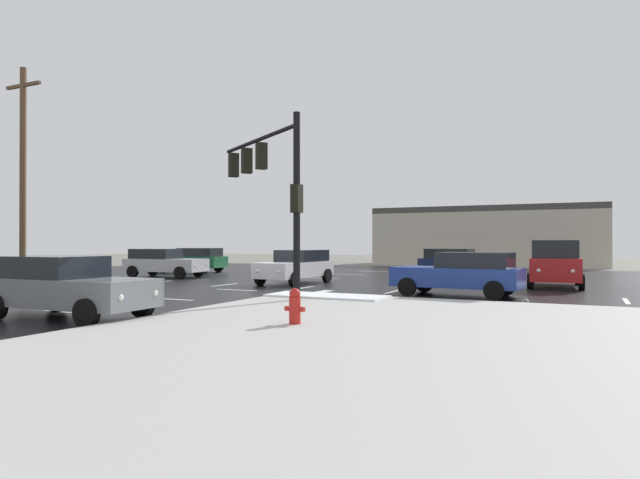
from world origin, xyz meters
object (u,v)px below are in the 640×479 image
at_px(sedan_green, 193,259).
at_px(sedan_grey, 65,286).
at_px(traffic_signal_mast, 270,176).
at_px(sedan_blue, 461,273).
at_px(sedan_white, 297,266).
at_px(sedan_navy, 458,262).
at_px(utility_pole_mid, 23,172).
at_px(suv_red, 555,262).
at_px(sedan_silver, 163,262).
at_px(fire_hydrant, 295,306).

height_order(sedan_green, sedan_grey, same).
xyz_separation_m(traffic_signal_mast, sedan_blue, (5.85, 3.60, -3.41)).
bearing_deg(sedan_white, sedan_navy, 148.24).
bearing_deg(sedan_navy, sedan_white, -119.14).
distance_m(sedan_white, utility_pole_mid, 13.09).
xyz_separation_m(suv_red, sedan_navy, (-5.25, 5.17, -0.24)).
distance_m(traffic_signal_mast, sedan_navy, 15.62).
relative_size(sedan_blue, suv_red, 0.94).
height_order(sedan_white, sedan_silver, same).
xyz_separation_m(sedan_blue, utility_pole_mid, (-18.82, -3.56, 4.29)).
bearing_deg(utility_pole_mid, traffic_signal_mast, -0.16).
height_order(suv_red, sedan_navy, suv_red).
bearing_deg(fire_hydrant, sedan_silver, 139.79).
height_order(traffic_signal_mast, suv_red, traffic_signal_mast).
relative_size(sedan_blue, sedan_silver, 0.99).
bearing_deg(utility_pole_mid, sedan_grey, -31.42).
bearing_deg(sedan_green, traffic_signal_mast, 130.75).
distance_m(sedan_green, sedan_navy, 16.79).
relative_size(fire_hydrant, sedan_green, 0.17).
relative_size(suv_red, utility_pole_mid, 0.50).
bearing_deg(sedan_white, utility_pole_mid, -56.00).
xyz_separation_m(fire_hydrant, sedan_navy, (-0.58, 20.46, 0.32)).
distance_m(sedan_green, utility_pole_mid, 12.93).
xyz_separation_m(sedan_white, sedan_grey, (0.29, -13.04, 0.00)).
bearing_deg(sedan_silver, fire_hydrant, -46.33).
bearing_deg(traffic_signal_mast, sedan_blue, -114.73).
bearing_deg(sedan_navy, fire_hydrant, -82.87).
distance_m(sedan_grey, utility_pole_mid, 13.45).
bearing_deg(sedan_green, sedan_blue, 149.25).
bearing_deg(suv_red, sedan_grey, -36.54).
xyz_separation_m(sedan_blue, sedan_white, (-8.23, 2.83, 0.00)).
bearing_deg(sedan_white, fire_hydrant, 30.86).
height_order(fire_hydrant, sedan_blue, sedan_blue).
bearing_deg(sedan_grey, traffic_signal_mast, 70.64).
xyz_separation_m(traffic_signal_mast, sedan_silver, (-11.39, 7.42, -3.41)).
relative_size(traffic_signal_mast, sedan_blue, 1.28).
distance_m(fire_hydrant, sedan_navy, 20.47).
xyz_separation_m(fire_hydrant, sedan_white, (-6.40, 12.04, 0.32)).
height_order(sedan_green, sedan_silver, same).
distance_m(suv_red, sedan_navy, 7.37).
height_order(sedan_white, sedan_grey, same).
height_order(sedan_white, utility_pole_mid, utility_pole_mid).
bearing_deg(sedan_blue, suv_red, -110.31).
relative_size(fire_hydrant, sedan_silver, 0.17).
relative_size(sedan_green, sedan_white, 1.01).
distance_m(suv_red, utility_pole_mid, 24.05).
relative_size(sedan_green, utility_pole_mid, 0.47).
distance_m(sedan_green, sedan_silver, 5.11).
relative_size(sedan_green, suv_red, 0.95).
bearing_deg(traffic_signal_mast, sedan_green, -9.25).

